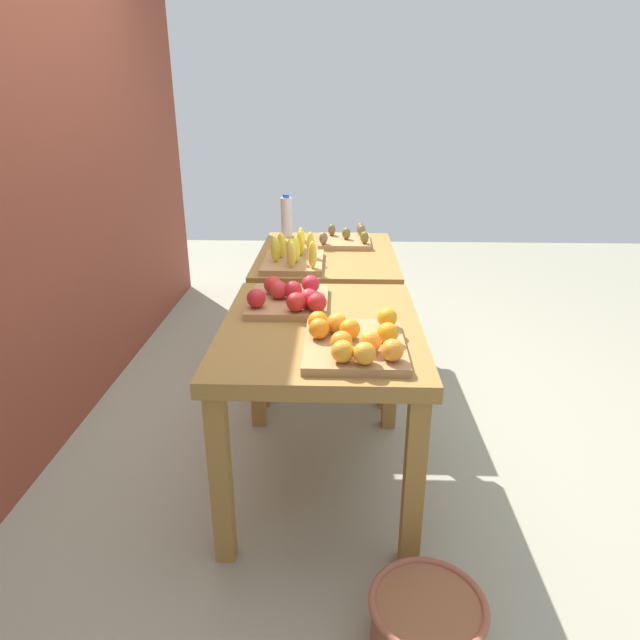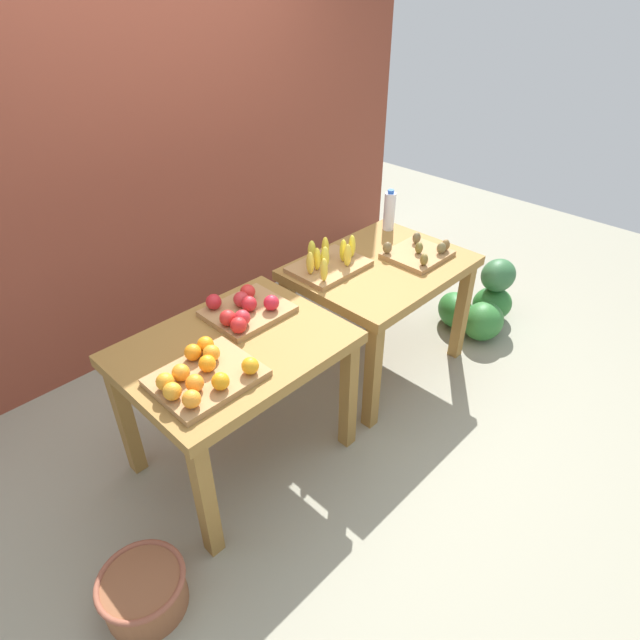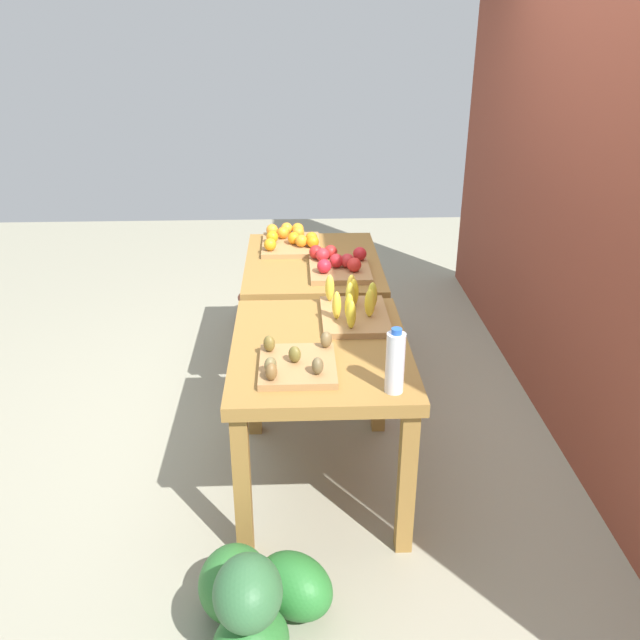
{
  "view_description": "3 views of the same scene",
  "coord_description": "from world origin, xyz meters",
  "px_view_note": "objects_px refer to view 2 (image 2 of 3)",
  "views": [
    {
      "loc": [
        -2.61,
        -0.06,
        1.6
      ],
      "look_at": [
        0.06,
        0.02,
        0.53
      ],
      "focal_mm": 30.96,
      "sensor_mm": 36.0,
      "label": 1
    },
    {
      "loc": [
        -1.7,
        -1.69,
        2.26
      ],
      "look_at": [
        0.08,
        0.04,
        0.57
      ],
      "focal_mm": 29.6,
      "sensor_mm": 36.0,
      "label": 2
    },
    {
      "loc": [
        3.28,
        -0.11,
        2.15
      ],
      "look_at": [
        -0.08,
        0.02,
        0.59
      ],
      "focal_mm": 38.23,
      "sensor_mm": 36.0,
      "label": 3
    }
  ],
  "objects_px": {
    "water_bottle": "(389,211)",
    "display_table_left": "(235,362)",
    "kiwi_bin": "(419,253)",
    "watermelon_pile": "(481,305)",
    "display_table_right": "(380,279)",
    "orange_bin": "(203,374)",
    "banana_crate": "(329,262)",
    "wicker_basket": "(144,591)",
    "apple_bin": "(245,309)"
  },
  "relations": [
    {
      "from": "display_table_left",
      "to": "water_bottle",
      "type": "distance_m",
      "value": 1.57
    },
    {
      "from": "display_table_left",
      "to": "kiwi_bin",
      "type": "height_order",
      "value": "kiwi_bin"
    },
    {
      "from": "wicker_basket",
      "to": "orange_bin",
      "type": "bearing_deg",
      "value": 21.64
    },
    {
      "from": "orange_bin",
      "to": "watermelon_pile",
      "type": "xyz_separation_m",
      "value": [
        2.27,
        -0.14,
        -0.63
      ]
    },
    {
      "from": "banana_crate",
      "to": "water_bottle",
      "type": "relative_size",
      "value": 1.61
    },
    {
      "from": "display_table_left",
      "to": "apple_bin",
      "type": "distance_m",
      "value": 0.28
    },
    {
      "from": "water_bottle",
      "to": "wicker_basket",
      "type": "bearing_deg",
      "value": -165.11
    },
    {
      "from": "display_table_right",
      "to": "banana_crate",
      "type": "bearing_deg",
      "value": 148.23
    },
    {
      "from": "display_table_right",
      "to": "apple_bin",
      "type": "height_order",
      "value": "apple_bin"
    },
    {
      "from": "banana_crate",
      "to": "wicker_basket",
      "type": "distance_m",
      "value": 1.87
    },
    {
      "from": "banana_crate",
      "to": "watermelon_pile",
      "type": "bearing_deg",
      "value": -20.74
    },
    {
      "from": "display_table_left",
      "to": "apple_bin",
      "type": "bearing_deg",
      "value": 36.33
    },
    {
      "from": "banana_crate",
      "to": "watermelon_pile",
      "type": "relative_size",
      "value": 0.67
    },
    {
      "from": "display_table_left",
      "to": "orange_bin",
      "type": "distance_m",
      "value": 0.32
    },
    {
      "from": "display_table_right",
      "to": "water_bottle",
      "type": "xyz_separation_m",
      "value": [
        0.41,
        0.27,
        0.24
      ]
    },
    {
      "from": "kiwi_bin",
      "to": "wicker_basket",
      "type": "distance_m",
      "value": 2.27
    },
    {
      "from": "banana_crate",
      "to": "water_bottle",
      "type": "xyz_separation_m",
      "value": [
        0.69,
        0.1,
        0.08
      ]
    },
    {
      "from": "display_table_left",
      "to": "banana_crate",
      "type": "xyz_separation_m",
      "value": [
        0.84,
        0.17,
        0.16
      ]
    },
    {
      "from": "display_table_right",
      "to": "kiwi_bin",
      "type": "distance_m",
      "value": 0.28
    },
    {
      "from": "display_table_right",
      "to": "display_table_left",
      "type": "bearing_deg",
      "value": 180.0
    },
    {
      "from": "display_table_left",
      "to": "watermelon_pile",
      "type": "distance_m",
      "value": 2.08
    },
    {
      "from": "apple_bin",
      "to": "water_bottle",
      "type": "xyz_separation_m",
      "value": [
        1.34,
        0.13,
        0.09
      ]
    },
    {
      "from": "apple_bin",
      "to": "water_bottle",
      "type": "height_order",
      "value": "water_bottle"
    },
    {
      "from": "orange_bin",
      "to": "kiwi_bin",
      "type": "relative_size",
      "value": 1.25
    },
    {
      "from": "apple_bin",
      "to": "watermelon_pile",
      "type": "bearing_deg",
      "value": -12.69
    },
    {
      "from": "water_bottle",
      "to": "wicker_basket",
      "type": "relative_size",
      "value": 0.75
    },
    {
      "from": "display_table_left",
      "to": "water_bottle",
      "type": "relative_size",
      "value": 3.8
    },
    {
      "from": "orange_bin",
      "to": "apple_bin",
      "type": "xyz_separation_m",
      "value": [
        0.44,
        0.27,
        0.0
      ]
    },
    {
      "from": "orange_bin",
      "to": "wicker_basket",
      "type": "bearing_deg",
      "value": -158.36
    },
    {
      "from": "apple_bin",
      "to": "wicker_basket",
      "type": "height_order",
      "value": "apple_bin"
    },
    {
      "from": "orange_bin",
      "to": "kiwi_bin",
      "type": "xyz_separation_m",
      "value": [
        1.59,
        0.02,
        -0.01
      ]
    },
    {
      "from": "orange_bin",
      "to": "kiwi_bin",
      "type": "bearing_deg",
      "value": 0.65
    },
    {
      "from": "display_table_right",
      "to": "banana_crate",
      "type": "height_order",
      "value": "banana_crate"
    },
    {
      "from": "apple_bin",
      "to": "wicker_basket",
      "type": "distance_m",
      "value": 1.32
    },
    {
      "from": "display_table_right",
      "to": "wicker_basket",
      "type": "distance_m",
      "value": 2.04
    },
    {
      "from": "orange_bin",
      "to": "apple_bin",
      "type": "height_order",
      "value": "apple_bin"
    },
    {
      "from": "kiwi_bin",
      "to": "watermelon_pile",
      "type": "height_order",
      "value": "kiwi_bin"
    },
    {
      "from": "water_bottle",
      "to": "kiwi_bin",
      "type": "bearing_deg",
      "value": -116.5
    },
    {
      "from": "banana_crate",
      "to": "kiwi_bin",
      "type": "distance_m",
      "value": 0.57
    },
    {
      "from": "water_bottle",
      "to": "display_table_left",
      "type": "bearing_deg",
      "value": -169.87
    },
    {
      "from": "wicker_basket",
      "to": "water_bottle",
      "type": "bearing_deg",
      "value": 14.89
    },
    {
      "from": "orange_bin",
      "to": "watermelon_pile",
      "type": "height_order",
      "value": "orange_bin"
    },
    {
      "from": "kiwi_bin",
      "to": "watermelon_pile",
      "type": "bearing_deg",
      "value": -13.45
    },
    {
      "from": "display_table_right",
      "to": "orange_bin",
      "type": "relative_size",
      "value": 2.3
    },
    {
      "from": "water_bottle",
      "to": "watermelon_pile",
      "type": "distance_m",
      "value": 1.02
    },
    {
      "from": "display_table_left",
      "to": "wicker_basket",
      "type": "height_order",
      "value": "display_table_left"
    },
    {
      "from": "orange_bin",
      "to": "watermelon_pile",
      "type": "distance_m",
      "value": 2.35
    },
    {
      "from": "display_table_left",
      "to": "orange_bin",
      "type": "xyz_separation_m",
      "value": [
        -0.25,
        -0.13,
        0.15
      ]
    },
    {
      "from": "wicker_basket",
      "to": "banana_crate",
      "type": "bearing_deg",
      "value": 17.48
    },
    {
      "from": "apple_bin",
      "to": "banana_crate",
      "type": "height_order",
      "value": "banana_crate"
    }
  ]
}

